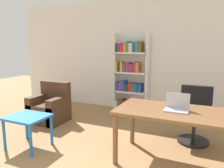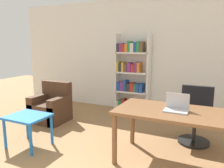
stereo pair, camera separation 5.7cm
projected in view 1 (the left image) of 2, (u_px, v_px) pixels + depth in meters
The scene contains 7 objects.
wall_back at pixel (160, 56), 5.05m from camera, with size 8.00×0.06×2.70m.
desk at pixel (186, 118), 2.86m from camera, with size 1.84×0.83×0.75m.
laptop at pixel (177, 107), 2.89m from camera, with size 0.31×0.22×0.23m.
office_chair at pixel (195, 116), 3.66m from camera, with size 0.54×0.54×0.93m.
side_table_blue at pixel (28, 121), 3.43m from camera, with size 0.61×0.52×0.52m.
armchair at pixel (50, 108), 4.64m from camera, with size 0.70×0.65×0.83m.
bookshelf at pixel (129, 76), 5.25m from camera, with size 0.83×0.28×1.87m.
Camera 1 is at (1.07, -0.57, 1.61)m, focal length 35.00 mm.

